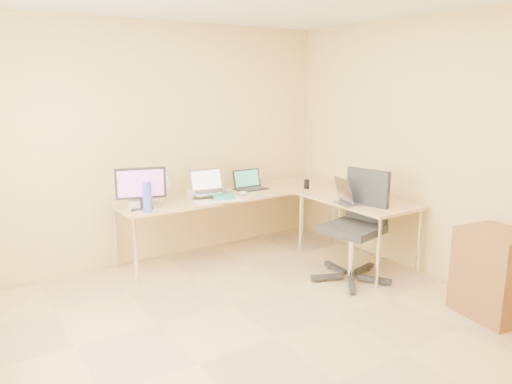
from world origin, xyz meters
TOP-DOWN VIEW (x-y plane):
  - floor at (0.00, 0.00)m, footprint 4.50×4.50m
  - wall_back at (0.00, 2.25)m, footprint 4.50×0.00m
  - wall_right at (2.10, 0.00)m, footprint 0.00×4.50m
  - desk_main at (0.72, 1.85)m, footprint 2.65×0.70m
  - desk_return at (1.70, 0.85)m, footprint 0.70×1.30m
  - monitor at (-0.40, 1.71)m, footprint 0.51×0.29m
  - book_stack at (0.49, 1.65)m, footprint 0.32×0.36m
  - laptop_center at (0.40, 1.78)m, footprint 0.40×0.32m
  - laptop_black at (1.00, 1.89)m, footprint 0.37×0.27m
  - keyboard at (0.38, 1.55)m, footprint 0.51×0.21m
  - mouse at (0.77, 1.70)m, footprint 0.13×0.11m
  - mug at (0.20, 1.85)m, footprint 0.14×0.14m
  - cd_stack at (0.35, 1.55)m, footprint 0.15×0.15m
  - water_bottle at (-0.40, 1.55)m, footprint 0.09×0.09m
  - papers at (-0.40, 1.69)m, footprint 0.27×0.32m
  - white_box at (-0.40, 1.79)m, footprint 0.26×0.21m
  - desk_fan at (-0.16, 1.90)m, footprint 0.30×0.30m
  - black_cup at (1.56, 1.55)m, footprint 0.07×0.07m
  - laptop_return at (1.49, 0.71)m, footprint 0.40×0.34m
  - office_chair at (1.32, 0.53)m, footprint 0.80×0.80m
  - cabinet at (1.78, -0.71)m, footprint 0.54×0.63m

SIDE VIEW (x-z plane):
  - floor at x=0.00m, z-range 0.00..0.00m
  - cabinet at x=1.78m, z-range -0.03..0.75m
  - desk_main at x=0.72m, z-range 0.00..0.73m
  - desk_return at x=1.70m, z-range 0.00..0.73m
  - office_chair at x=1.32m, z-range -0.06..1.06m
  - papers at x=-0.40m, z-range 0.73..0.74m
  - keyboard at x=0.38m, z-range 0.73..0.75m
  - cd_stack at x=0.35m, z-range 0.73..0.76m
  - mouse at x=0.77m, z-range 0.73..0.77m
  - book_stack at x=0.49m, z-range 0.73..0.78m
  - white_box at x=-0.40m, z-range 0.73..0.81m
  - mug at x=0.20m, z-range 0.73..0.83m
  - black_cup at x=1.56m, z-range 0.73..0.84m
  - laptop_black at x=1.00m, z-range 0.73..0.96m
  - laptop_return at x=1.49m, z-range 0.73..0.96m
  - desk_fan at x=-0.16m, z-range 0.73..1.03m
  - water_bottle at x=-0.40m, z-range 0.73..1.03m
  - laptop_center at x=0.40m, z-range 0.78..1.03m
  - monitor at x=-0.40m, z-range 0.73..1.15m
  - wall_back at x=0.00m, z-range -0.95..3.55m
  - wall_right at x=2.10m, z-range -0.95..3.55m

